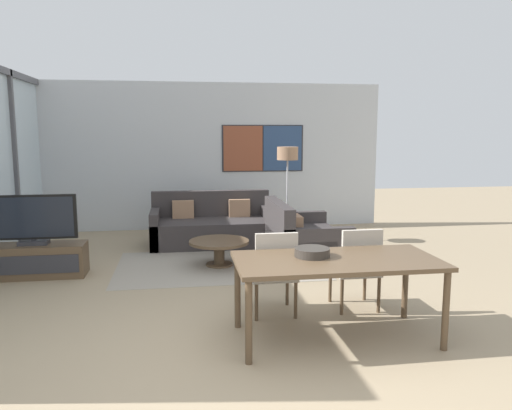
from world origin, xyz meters
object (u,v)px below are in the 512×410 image
(sofa_side, at_px, (300,241))
(dining_chair_left, at_px, (274,269))
(tv_console, at_px, (35,261))
(fruit_bowl, at_px, (312,252))
(dining_chair_centre, at_px, (357,265))
(coffee_table, at_px, (219,247))
(sofa_main, at_px, (212,227))
(dining_table, at_px, (337,266))
(television, at_px, (32,220))
(floor_lamp, at_px, (287,161))

(sofa_side, height_order, dining_chair_left, dining_chair_left)
(tv_console, height_order, fruit_bowl, fruit_bowl)
(dining_chair_centre, bearing_deg, coffee_table, 123.23)
(sofa_main, bearing_deg, dining_table, -78.30)
(coffee_table, xyz_separation_m, dining_chair_left, (0.40, -2.01, 0.22))
(tv_console, bearing_deg, fruit_bowl, -37.75)
(sofa_side, bearing_deg, television, 95.41)
(floor_lamp, bearing_deg, dining_chair_left, -104.41)
(television, xyz_separation_m, coffee_table, (2.41, 0.17, -0.47))
(television, relative_size, floor_lamp, 0.68)
(dining_chair_centre, xyz_separation_m, fruit_bowl, (-0.65, -0.57, 0.30))
(dining_chair_left, xyz_separation_m, fruit_bowl, (0.25, -0.54, 0.30))
(television, bearing_deg, sofa_side, 5.41)
(dining_chair_centre, relative_size, fruit_bowl, 2.75)
(floor_lamp, bearing_deg, coffee_table, -132.34)
(tv_console, relative_size, dining_chair_left, 1.44)
(sofa_side, xyz_separation_m, fruit_bowl, (-0.56, -2.71, 0.52))
(tv_console, bearing_deg, sofa_main, 33.91)
(dining_chair_left, distance_m, dining_chair_centre, 0.89)
(tv_console, relative_size, dining_chair_centre, 1.44)
(coffee_table, height_order, floor_lamp, floor_lamp)
(television, height_order, floor_lamp, floor_lamp)
(coffee_table, relative_size, floor_lamp, 0.52)
(television, distance_m, dining_table, 4.10)
(sofa_main, height_order, dining_chair_centre, dining_chair_centre)
(tv_console, bearing_deg, dining_table, -37.28)
(dining_table, distance_m, floor_lamp, 4.14)
(fruit_bowl, bearing_deg, floor_lamp, 80.96)
(sofa_main, height_order, floor_lamp, floor_lamp)
(dining_table, bearing_deg, television, 142.71)
(tv_console, distance_m, dining_chair_centre, 4.13)
(fruit_bowl, distance_m, floor_lamp, 4.04)
(tv_console, xyz_separation_m, sofa_side, (3.62, 0.34, 0.06))
(dining_chair_left, bearing_deg, tv_console, 146.92)
(floor_lamp, bearing_deg, dining_chair_centre, -89.71)
(dining_chair_left, height_order, floor_lamp, floor_lamp)
(tv_console, xyz_separation_m, sofa_main, (2.41, 1.62, 0.06))
(dining_chair_centre, bearing_deg, tv_console, 154.06)
(tv_console, height_order, dining_chair_left, dining_chair_left)
(sofa_side, relative_size, dining_chair_left, 1.69)
(tv_console, height_order, sofa_side, sofa_side)
(tv_console, relative_size, coffee_table, 1.52)
(television, distance_m, coffee_table, 2.46)
(dining_chair_centre, bearing_deg, dining_chair_left, -178.13)
(dining_table, distance_m, dining_chair_centre, 0.83)
(coffee_table, distance_m, dining_chair_centre, 2.37)
(dining_chair_left, height_order, fruit_bowl, dining_chair_left)
(sofa_main, distance_m, coffee_table, 1.44)
(sofa_side, relative_size, coffee_table, 1.79)
(sofa_main, bearing_deg, tv_console, -146.09)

